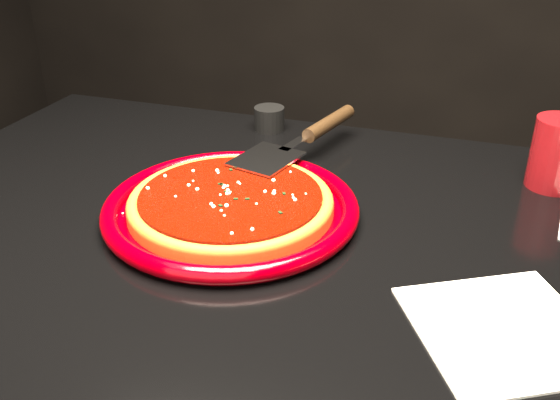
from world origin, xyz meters
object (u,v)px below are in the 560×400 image
object	(u,v)px
cup	(557,154)
pizza_server	(302,137)
plate	(231,208)
ramekin	(269,119)

from	to	relation	value
cup	pizza_server	bearing A→B (deg)	-174.31
plate	cup	xyz separation A→B (m)	(0.42, 0.24, 0.04)
plate	pizza_server	world-z (taller)	pizza_server
cup	ramekin	xyz separation A→B (m)	(-0.48, 0.09, -0.03)
pizza_server	cup	xyz separation A→B (m)	(0.38, 0.04, 0.01)
plate	pizza_server	bearing A→B (deg)	78.75
cup	ramekin	distance (m)	0.48
cup	ramekin	world-z (taller)	cup
pizza_server	cup	distance (m)	0.38
plate	ramekin	xyz separation A→B (m)	(-0.06, 0.32, 0.01)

